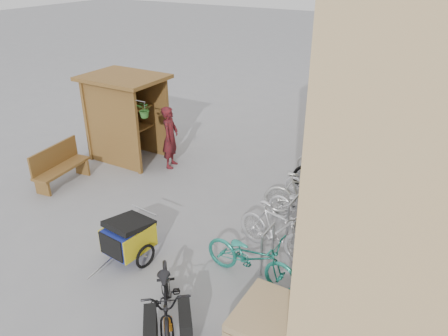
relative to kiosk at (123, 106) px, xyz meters
The scene contains 17 objects.
ground 4.39m from the kiosk, 37.02° to the right, with size 80.00×80.00×0.00m, color gray.
kiosk is the anchor object (origin of this frame).
bike_rack 5.67m from the kiosk, ahead, with size 0.05×5.35×0.86m.
pallet_stack 7.50m from the kiosk, 31.66° to the right, with size 1.00×1.20×0.40m.
bench 2.35m from the kiosk, 101.07° to the right, with size 0.67×1.65×1.01m.
shopping_carts 7.71m from the kiosk, 34.92° to the left, with size 0.59×2.34×1.06m.
child_trailer 4.87m from the kiosk, 48.15° to the right, with size 0.95×1.55×0.90m.
cargo_bike 6.74m from the kiosk, 43.25° to the right, with size 1.78×1.98×1.04m.
person_kiosk 1.60m from the kiosk, ahead, with size 0.63×0.41×1.72m, color maroon.
bike_0 6.27m from the kiosk, 28.02° to the right, with size 0.64×1.83×0.96m, color #218575.
bike_1 5.97m from the kiosk, 19.89° to the right, with size 0.50×1.77×1.07m, color silver.
bike_2 5.81m from the kiosk, ahead, with size 0.58×1.66×0.87m, color silver.
bike_3 5.62m from the kiosk, ahead, with size 0.50×1.76×1.06m, color #BBBCB7.
bike_4 5.64m from the kiosk, ahead, with size 0.54×1.55×0.81m, color silver.
bike_5 5.81m from the kiosk, ahead, with size 0.50×1.77×1.06m, color black.
bike_6 5.77m from the kiosk, 16.71° to the left, with size 0.60×1.72×0.90m, color #BBBCB7.
bike_7 6.12m from the kiosk, 19.84° to the left, with size 0.46×1.64×0.99m, color #218575.
Camera 1 is at (4.91, -6.08, 5.30)m, focal length 35.00 mm.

